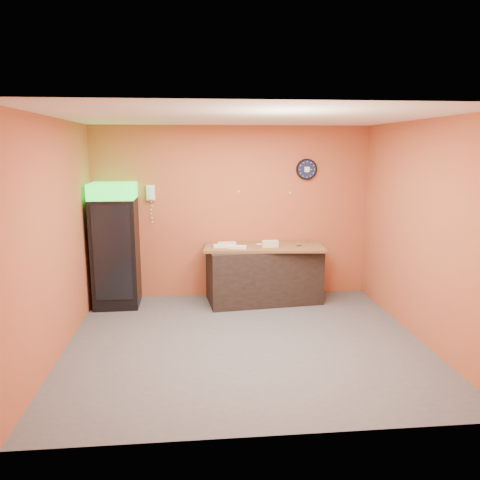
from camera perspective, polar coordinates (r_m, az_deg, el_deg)
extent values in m
plane|color=#47474C|center=(6.13, 0.67, -12.33)|extent=(4.50, 4.50, 0.00)
cube|color=#B74A33|center=(7.69, -0.92, 3.35)|extent=(4.50, 0.02, 2.80)
cube|color=#B74A33|center=(5.92, -21.51, 0.21)|extent=(0.02, 4.00, 2.80)
cube|color=#B74A33|center=(6.37, 21.27, 0.95)|extent=(0.02, 4.00, 2.80)
cube|color=white|center=(5.64, 0.73, 14.78)|extent=(4.50, 4.00, 0.02)
cube|color=black|center=(7.52, -14.89, -1.53)|extent=(0.69, 0.69, 1.68)
cube|color=#1ADF2E|center=(7.37, -15.26, 5.79)|extent=(0.69, 0.69, 0.24)
cube|color=black|center=(7.18, -15.39, -1.56)|extent=(0.56, 0.03, 1.44)
cube|color=black|center=(7.55, 2.90, -4.24)|extent=(1.84, 0.97, 0.88)
cylinder|color=black|center=(7.79, 8.12, 8.53)|extent=(0.34, 0.05, 0.34)
cylinder|color=#0F1433|center=(7.76, 8.16, 8.52)|extent=(0.29, 0.01, 0.29)
cube|color=white|center=(7.76, 8.18, 8.52)|extent=(0.08, 0.00, 0.08)
cube|color=white|center=(7.61, -10.82, 5.70)|extent=(0.13, 0.08, 0.24)
cube|color=white|center=(7.56, -10.86, 5.66)|extent=(0.05, 0.04, 0.20)
cube|color=brown|center=(7.44, 2.94, -0.81)|extent=(1.94, 0.96, 0.04)
cube|color=beige|center=(7.30, 3.69, -0.68)|extent=(0.26, 0.10, 0.05)
cube|color=beige|center=(7.29, 3.70, -0.26)|extent=(0.26, 0.10, 0.05)
cube|color=silver|center=(7.28, -2.01, -0.73)|extent=(0.32, 0.14, 0.04)
cube|color=silver|center=(7.21, -0.35, -0.86)|extent=(0.30, 0.17, 0.04)
cube|color=silver|center=(7.47, -1.63, -0.43)|extent=(0.31, 0.15, 0.04)
cylinder|color=silver|center=(7.49, 3.12, -0.36)|extent=(0.06, 0.06, 0.06)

